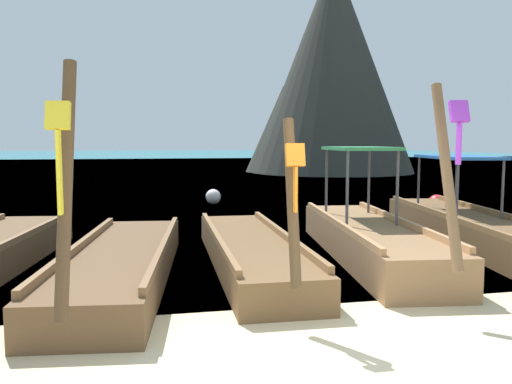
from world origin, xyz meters
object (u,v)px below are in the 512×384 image
(longtail_boat_violet_ribbon, at_px, (369,237))
(mooring_buoy_far, at_px, (213,197))
(longtail_boat_yellow_ribbon, at_px, (122,264))
(longtail_boat_orange_ribbon, at_px, (251,252))
(longtail_boat_green_ribbon, at_px, (474,228))
(karst_rock, at_px, (328,70))
(mooring_buoy_near, at_px, (437,204))

(longtail_boat_violet_ribbon, relative_size, mooring_buoy_far, 12.62)
(longtail_boat_violet_ribbon, distance_m, mooring_buoy_far, 8.45)
(longtail_boat_yellow_ribbon, xyz_separation_m, mooring_buoy_far, (2.42, 9.00, -0.01))
(longtail_boat_orange_ribbon, xyz_separation_m, longtail_boat_violet_ribbon, (2.12, 0.24, 0.11))
(longtail_boat_yellow_ribbon, xyz_separation_m, longtail_boat_green_ribbon, (6.58, 1.38, 0.07))
(longtail_boat_orange_ribbon, distance_m, karst_rock, 27.72)
(longtail_boat_violet_ribbon, height_order, mooring_buoy_far, longtail_boat_violet_ribbon)
(longtail_boat_yellow_ribbon, distance_m, mooring_buoy_near, 10.10)
(longtail_boat_yellow_ribbon, relative_size, longtail_boat_orange_ribbon, 1.04)
(longtail_boat_violet_ribbon, bearing_deg, longtail_boat_orange_ribbon, -173.54)
(longtail_boat_violet_ribbon, xyz_separation_m, karst_rock, (7.95, 24.77, 6.31))
(longtail_boat_yellow_ribbon, bearing_deg, mooring_buoy_near, 34.28)
(mooring_buoy_far, bearing_deg, longtail_boat_green_ribbon, -61.34)
(longtail_boat_yellow_ribbon, height_order, mooring_buoy_far, longtail_boat_yellow_ribbon)
(longtail_boat_yellow_ribbon, distance_m, mooring_buoy_far, 9.32)
(longtail_boat_yellow_ribbon, relative_size, longtail_boat_violet_ribbon, 0.95)
(longtail_boat_orange_ribbon, relative_size, karst_rock, 0.40)
(longtail_boat_orange_ribbon, height_order, longtail_boat_violet_ribbon, longtail_boat_violet_ribbon)
(longtail_boat_orange_ribbon, relative_size, mooring_buoy_far, 11.55)
(longtail_boat_orange_ribbon, height_order, longtail_boat_green_ribbon, longtail_boat_green_ribbon)
(longtail_boat_yellow_ribbon, height_order, longtail_boat_orange_ribbon, longtail_boat_yellow_ribbon)
(longtail_boat_yellow_ribbon, relative_size, mooring_buoy_far, 12.02)
(longtail_boat_yellow_ribbon, bearing_deg, longtail_boat_green_ribbon, 11.84)
(longtail_boat_green_ribbon, relative_size, karst_rock, 0.54)
(longtail_boat_green_ribbon, bearing_deg, longtail_boat_yellow_ribbon, -168.16)
(longtail_boat_yellow_ribbon, xyz_separation_m, karst_rock, (12.05, 25.49, 6.41))
(longtail_boat_violet_ribbon, relative_size, karst_rock, 0.44)
(longtail_boat_orange_ribbon, relative_size, mooring_buoy_near, 10.85)
(mooring_buoy_near, bearing_deg, longtail_boat_green_ribbon, -112.25)
(longtail_boat_orange_ribbon, bearing_deg, karst_rock, 68.06)
(mooring_buoy_near, height_order, mooring_buoy_far, mooring_buoy_near)
(longtail_boat_green_ribbon, xyz_separation_m, mooring_buoy_near, (1.76, 4.31, -0.06))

